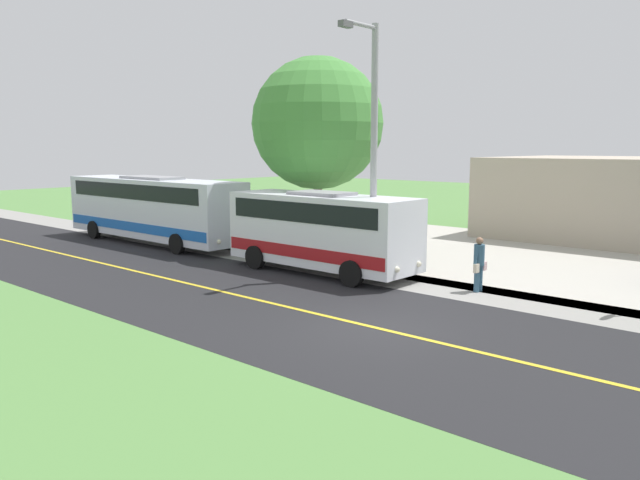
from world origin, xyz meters
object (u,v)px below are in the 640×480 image
Objects in this scene: shuttle_bus_front at (322,228)px; pedestrian_with_bags at (479,262)px; street_light_pole at (372,142)px; transit_bus_rear at (153,207)px; tree_curbside at (318,124)px.

shuttle_bus_front is 4.33× the size of pedestrian_with_bags.
shuttle_bus_front is 3.71m from street_light_pole.
street_light_pole is at bearing 102.13° from shuttle_bus_front.
transit_bus_rear is at bearing -90.08° from shuttle_bus_front.
pedestrian_with_bags is at bearing 99.74° from shuttle_bus_front.
pedestrian_with_bags is (-0.98, 16.64, -0.81)m from transit_bus_rear.
pedestrian_with_bags is 0.20× the size of street_light_pole.
shuttle_bus_front is at bearing 43.69° from tree_curbside.
transit_bus_rear is 6.48× the size of pedestrian_with_bags.
street_light_pole is 5.42m from tree_curbside.
street_light_pole reaches higher than transit_bus_rear.
street_light_pole is at bearing 62.06° from tree_curbside.
transit_bus_rear is at bearing -86.62° from pedestrian_with_bags.
shuttle_bus_front is 5.94m from pedestrian_with_bags.
pedestrian_with_bags is 9.97m from tree_curbside.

